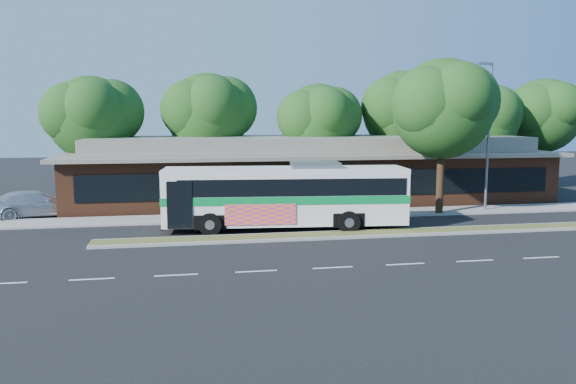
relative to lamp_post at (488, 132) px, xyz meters
name	(u,v)px	position (x,y,z in m)	size (l,w,h in m)	color
ground	(366,238)	(-9.56, -6.00, -4.90)	(120.00, 120.00, 0.00)	black
median_strip	(363,234)	(-9.56, -5.40, -4.83)	(26.00, 1.10, 0.15)	#484C20
sidewalk	(333,214)	(-9.56, 0.40, -4.84)	(44.00, 2.60, 0.12)	gray
parking_lot	(30,214)	(-27.56, 4.00, -4.90)	(14.00, 12.00, 0.01)	black
plaza_building	(310,170)	(-9.56, 6.99, -2.77)	(33.20, 11.20, 4.45)	#582D1B
lamp_post	(488,132)	(0.00, 0.00, 0.00)	(0.93, 0.18, 9.07)	slate
tree_bg_a	(98,116)	(-24.15, 9.14, 0.97)	(6.47, 5.80, 8.63)	black
tree_bg_b	(214,113)	(-16.13, 10.14, 1.24)	(6.69, 6.00, 9.00)	black
tree_bg_c	(323,120)	(-8.16, 9.13, 0.69)	(6.24, 5.60, 8.26)	black
tree_bg_d	(408,109)	(-1.12, 10.15, 1.52)	(6.91, 6.20, 9.37)	black
tree_bg_e	(485,118)	(4.85, 9.14, 0.84)	(6.47, 5.80, 8.50)	black
tree_bg_f	(547,114)	(10.87, 10.14, 1.16)	(6.69, 6.00, 8.92)	black
transit_bus	(286,192)	(-13.04, -3.23, -2.95)	(12.71, 3.84, 3.52)	silver
sedan	(35,204)	(-26.94, 2.92, -4.13)	(2.17, 5.35, 1.55)	silver
sidewalk_tree	(448,107)	(-2.83, -0.39, 1.53)	(6.54, 5.86, 9.23)	black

